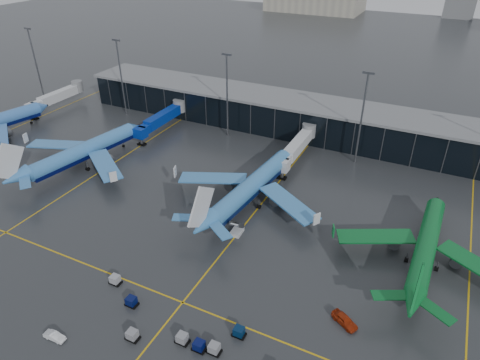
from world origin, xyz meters
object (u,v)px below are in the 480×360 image
at_px(baggage_carts, 184,330).
at_px(mobile_airstair, 237,230).
at_px(airliner_aer_lingus, 429,235).
at_px(airliner_klm_near, 253,176).
at_px(service_van_red, 345,320).
at_px(airliner_arkefly, 83,142).
at_px(service_van_white, 55,336).

bearing_deg(baggage_carts, mobile_airstair, 98.32).
distance_m(airliner_aer_lingus, mobile_airstair, 38.06).
height_order(airliner_klm_near, mobile_airstair, airliner_klm_near).
bearing_deg(mobile_airstair, airliner_aer_lingus, 10.45).
height_order(airliner_klm_near, baggage_carts, airliner_klm_near).
distance_m(airliner_klm_near, service_van_red, 40.13).
height_order(baggage_carts, mobile_airstair, mobile_airstair).
relative_size(airliner_arkefly, airliner_aer_lingus, 1.10).
height_order(airliner_arkefly, service_van_red, airliner_arkefly).
height_order(baggage_carts, service_van_white, baggage_carts).
relative_size(airliner_aer_lingus, baggage_carts, 1.11).
xyz_separation_m(baggage_carts, service_van_red, (22.81, 13.47, 0.06)).
xyz_separation_m(airliner_aer_lingus, mobile_airstair, (-36.67, -8.59, -5.45)).
xyz_separation_m(airliner_aer_lingus, service_van_red, (-9.89, -22.32, -5.40)).
relative_size(airliner_klm_near, mobile_airstair, 12.87).
xyz_separation_m(baggage_carts, mobile_airstair, (-3.97, 27.20, 0.01)).
distance_m(airliner_klm_near, airliner_aer_lingus, 39.35).
height_order(airliner_klm_near, service_van_red, airliner_klm_near).
distance_m(airliner_klm_near, mobile_airstair, 14.68).
height_order(airliner_aer_lingus, baggage_carts, airliner_aer_lingus).
relative_size(baggage_carts, mobile_airstair, 10.57).
distance_m(baggage_carts, mobile_airstair, 27.48).
bearing_deg(mobile_airstair, baggage_carts, -84.41).
xyz_separation_m(airliner_arkefly, service_van_red, (77.61, -23.06, -6.00)).
distance_m(airliner_arkefly, baggage_carts, 66.14).
distance_m(airliner_aer_lingus, baggage_carts, 48.78).
bearing_deg(airliner_arkefly, airliner_klm_near, 13.85).
xyz_separation_m(airliner_klm_near, service_van_white, (-11.51, -50.31, -6.20)).
bearing_deg(airliner_aer_lingus, service_van_white, -136.15).
height_order(airliner_klm_near, airliner_aer_lingus, airliner_klm_near).
xyz_separation_m(mobile_airstair, service_van_white, (-13.92, -37.15, -0.16)).
distance_m(airliner_arkefly, airliner_klm_near, 48.57).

